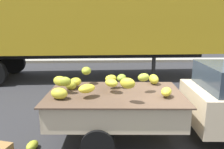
% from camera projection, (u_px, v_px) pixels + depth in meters
% --- Properties ---
extents(ground, '(220.00, 220.00, 0.00)m').
position_uv_depth(ground, '(183.00, 139.00, 5.06)').
color(ground, '#28282B').
extents(curb_strip, '(80.00, 0.80, 0.16)m').
position_uv_depth(curb_strip, '(130.00, 60.00, 14.82)').
color(curb_strip, gray).
rests_on(curb_strip, ground).
extents(pickup_truck, '(5.19, 1.99, 1.70)m').
position_uv_depth(pickup_truck, '(207.00, 102.00, 4.89)').
color(pickup_truck, '#CCB793').
rests_on(pickup_truck, ground).
extents(semi_trailer, '(12.07, 2.93, 3.95)m').
position_uv_depth(semi_trailer, '(81.00, 22.00, 9.98)').
color(semi_trailer, gold).
rests_on(semi_trailer, ground).
extents(fallen_banana_bunch_near_tailgate, '(0.28, 0.37, 0.17)m').
position_uv_depth(fallen_banana_bunch_near_tailgate, '(32.00, 146.00, 4.64)').
color(fallen_banana_bunch_near_tailgate, '#9AA229').
rests_on(fallen_banana_bunch_near_tailgate, ground).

